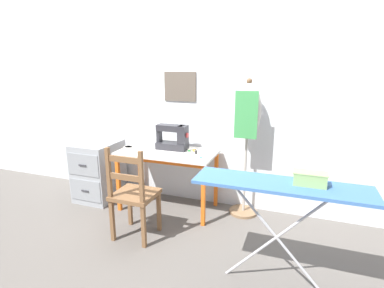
# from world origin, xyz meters

# --- Properties ---
(ground_plane) EXTENTS (14.00, 14.00, 0.00)m
(ground_plane) POSITION_xyz_m (0.00, 0.00, 0.00)
(ground_plane) COLOR #5B5651
(wall_back) EXTENTS (10.00, 0.07, 2.55)m
(wall_back) POSITION_xyz_m (0.00, 0.64, 1.28)
(wall_back) COLOR silver
(wall_back) RESTS_ON ground_plane
(sewing_table) EXTENTS (1.11, 0.58, 0.71)m
(sewing_table) POSITION_xyz_m (0.00, 0.28, 0.62)
(sewing_table) COLOR silver
(sewing_table) RESTS_ON ground_plane
(sewing_machine) EXTENTS (0.38, 0.17, 0.31)m
(sewing_machine) POSITION_xyz_m (0.04, 0.39, 0.84)
(sewing_machine) COLOR #28282D
(sewing_machine) RESTS_ON sewing_table
(fabric_bowl) EXTENTS (0.11, 0.11, 0.04)m
(fabric_bowl) POSITION_xyz_m (-0.44, 0.18, 0.73)
(fabric_bowl) COLOR silver
(fabric_bowl) RESTS_ON sewing_table
(scissors) EXTENTS (0.13, 0.06, 0.01)m
(scissors) POSITION_xyz_m (0.47, 0.17, 0.71)
(scissors) COLOR silver
(scissors) RESTS_ON sewing_table
(thread_spool_near_machine) EXTENTS (0.03, 0.03, 0.03)m
(thread_spool_near_machine) POSITION_xyz_m (0.24, 0.35, 0.72)
(thread_spool_near_machine) COLOR green
(thread_spool_near_machine) RESTS_ON sewing_table
(thread_spool_mid_table) EXTENTS (0.04, 0.04, 0.04)m
(thread_spool_mid_table) POSITION_xyz_m (0.29, 0.38, 0.72)
(thread_spool_mid_table) COLOR orange
(thread_spool_mid_table) RESTS_ON sewing_table
(thread_spool_far_edge) EXTENTS (0.04, 0.04, 0.04)m
(thread_spool_far_edge) POSITION_xyz_m (0.34, 0.30, 0.73)
(thread_spool_far_edge) COLOR black
(thread_spool_far_edge) RESTS_ON sewing_table
(wooden_chair) EXTENTS (0.40, 0.38, 0.94)m
(wooden_chair) POSITION_xyz_m (-0.05, -0.40, 0.45)
(wooden_chair) COLOR brown
(wooden_chair) RESTS_ON ground_plane
(filing_cabinet) EXTENTS (0.47, 0.58, 0.73)m
(filing_cabinet) POSITION_xyz_m (-0.95, 0.26, 0.37)
(filing_cabinet) COLOR #93999E
(filing_cabinet) RESTS_ON ground_plane
(dress_form) EXTENTS (0.32, 0.32, 1.53)m
(dress_form) POSITION_xyz_m (0.87, 0.46, 1.08)
(dress_form) COLOR #846647
(dress_form) RESTS_ON ground_plane
(ironing_board) EXTENTS (1.24, 0.33, 0.85)m
(ironing_board) POSITION_xyz_m (1.30, -0.62, 0.80)
(ironing_board) COLOR #3D6BAD
(ironing_board) RESTS_ON ground_plane
(storage_box) EXTENTS (0.23, 0.12, 0.10)m
(storage_box) POSITION_xyz_m (1.49, -0.59, 0.89)
(storage_box) COLOR #8EB266
(storage_box) RESTS_ON ironing_board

